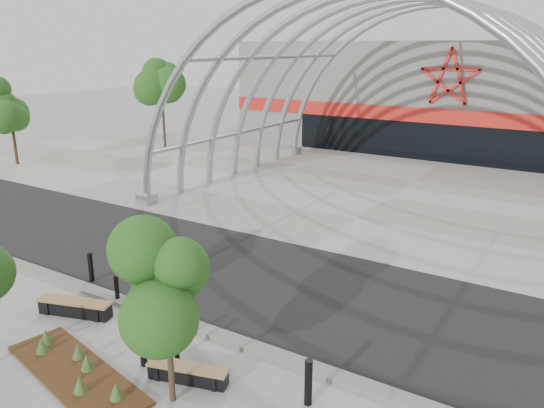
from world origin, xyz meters
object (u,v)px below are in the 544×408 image
street_tree_1 (165,282)px  bollard_2 (143,346)px  bench_0 (75,308)px  bench_1 (188,374)px

street_tree_1 → bollard_2: bearing=157.4°
street_tree_1 → bollard_2: (-1.54, 0.64, -2.39)m
bench_0 → bollard_2: (3.61, -0.79, 0.30)m
bench_0 → bollard_2: bearing=-12.3°
street_tree_1 → bench_0: 5.99m
street_tree_1 → bench_0: street_tree_1 is taller
bench_1 → bollard_2: 1.42m
bench_0 → bench_1: 5.04m
bench_0 → bench_1: bearing=-8.1°
street_tree_1 → bench_1: 2.82m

